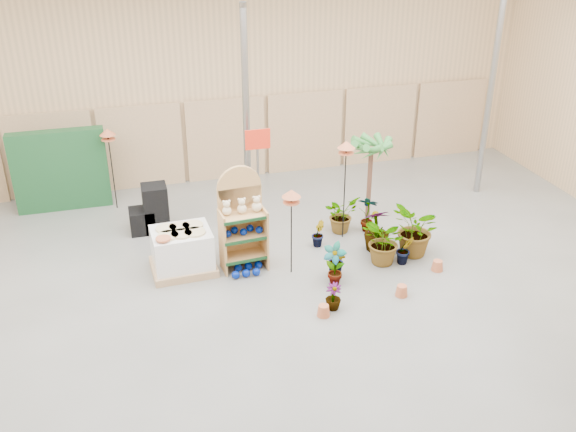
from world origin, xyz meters
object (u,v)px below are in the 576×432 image
(display_shelf, at_px, (241,222))
(pallet_stack, at_px, (182,251))
(potted_plant_2, at_px, (385,242))
(bird_table_front, at_px, (291,196))

(display_shelf, relative_size, pallet_stack, 1.65)
(potted_plant_2, bearing_deg, pallet_stack, 167.75)
(pallet_stack, height_order, potted_plant_2, potted_plant_2)
(display_shelf, distance_m, pallet_stack, 1.21)
(pallet_stack, height_order, bird_table_front, bird_table_front)
(pallet_stack, bearing_deg, potted_plant_2, -14.54)
(display_shelf, height_order, pallet_stack, display_shelf)
(bird_table_front, bearing_deg, display_shelf, 146.61)
(display_shelf, relative_size, potted_plant_2, 2.10)
(display_shelf, bearing_deg, pallet_stack, 171.00)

